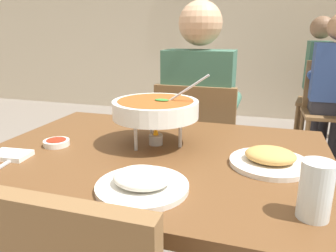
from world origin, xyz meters
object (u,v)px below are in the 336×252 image
at_px(curry_bowl, 156,109).
at_px(chair_bg_left, 328,104).
at_px(chair_bg_middle, 330,96).
at_px(appetizer_plate, 270,159).
at_px(drink_glass, 315,193).
at_px(patron_bg_left, 333,80).
at_px(rice_plate, 142,182).
at_px(dining_table_main, 155,186).
at_px(sauce_dish, 56,143).
at_px(patron_bg_middle, 320,73).
at_px(diner_main, 200,110).
at_px(chair_diner_main, 197,152).

distance_m(curry_bowl, chair_bg_left, 2.42).
bearing_deg(chair_bg_middle, appetizer_plate, -102.69).
relative_size(drink_glass, patron_bg_left, 0.10).
bearing_deg(rice_plate, chair_bg_middle, 72.79).
bearing_deg(chair_bg_middle, chair_bg_left, -100.42).
xyz_separation_m(dining_table_main, rice_plate, (0.06, -0.26, 0.15)).
relative_size(appetizer_plate, patron_bg_left, 0.18).
distance_m(curry_bowl, sauce_dish, 0.37).
bearing_deg(drink_glass, appetizer_plate, 108.29).
height_order(dining_table_main, sauce_dish, sauce_dish).
relative_size(curry_bowl, patron_bg_middle, 0.25).
distance_m(diner_main, appetizer_plate, 0.82).
relative_size(dining_table_main, appetizer_plate, 4.74).
height_order(sauce_dish, drink_glass, drink_glass).
bearing_deg(diner_main, chair_bg_middle, 63.69).
bearing_deg(chair_bg_middle, chair_diner_main, -115.93).
xyz_separation_m(dining_table_main, chair_bg_middle, (0.98, 2.72, -0.14)).
bearing_deg(curry_bowl, patron_bg_middle, 71.44).
height_order(rice_plate, drink_glass, drink_glass).
bearing_deg(chair_bg_middle, diner_main, -116.31).
height_order(drink_glass, chair_bg_middle, same).
relative_size(diner_main, rice_plate, 5.46).
xyz_separation_m(chair_diner_main, curry_bowl, (-0.02, -0.63, 0.39)).
xyz_separation_m(diner_main, curry_bowl, (-0.02, -0.66, 0.15)).
bearing_deg(patron_bg_middle, dining_table_main, -107.62).
height_order(curry_bowl, appetizer_plate, curry_bowl).
bearing_deg(appetizer_plate, drink_glass, -71.71).
xyz_separation_m(chair_diner_main, patron_bg_middle, (0.85, 1.98, 0.24)).
height_order(curry_bowl, chair_bg_middle, curry_bowl).
xyz_separation_m(rice_plate, patron_bg_middle, (0.80, 2.95, -0.04)).
height_order(rice_plate, patron_bg_left, patron_bg_left).
bearing_deg(chair_bg_middle, sauce_dish, -115.83).
height_order(dining_table_main, patron_bg_left, patron_bg_left).
xyz_separation_m(curry_bowl, chair_bg_left, (0.92, 2.20, -0.39)).
bearing_deg(chair_bg_left, curry_bowl, -112.74).
bearing_deg(sauce_dish, dining_table_main, 6.44).
bearing_deg(drink_glass, curry_bowl, 144.29).
distance_m(dining_table_main, appetizer_plate, 0.40).
distance_m(curry_bowl, patron_bg_middle, 2.76).
xyz_separation_m(sauce_dish, patron_bg_left, (1.25, 2.24, -0.04)).
distance_m(sauce_dish, patron_bg_middle, 2.99).
height_order(chair_diner_main, drink_glass, same).
bearing_deg(sauce_dish, patron_bg_middle, 66.09).
bearing_deg(appetizer_plate, dining_table_main, -179.43).
height_order(diner_main, chair_bg_middle, diner_main).
bearing_deg(patron_bg_left, drink_glass, -100.02).
distance_m(chair_diner_main, chair_bg_left, 1.81).
bearing_deg(dining_table_main, drink_glass, -30.38).
distance_m(chair_diner_main, appetizer_plate, 0.84).
bearing_deg(chair_diner_main, dining_table_main, -90.00).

